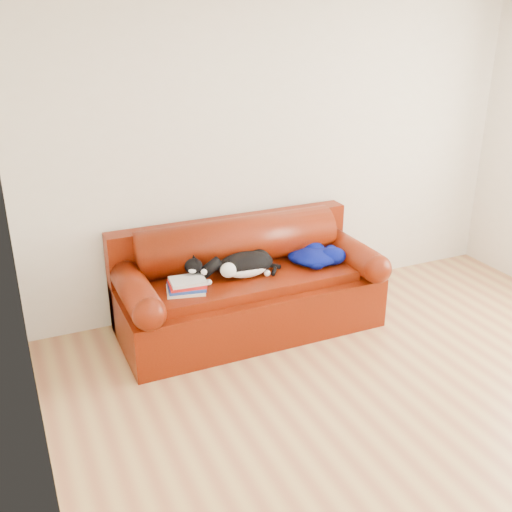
{
  "coord_description": "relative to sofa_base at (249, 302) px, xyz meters",
  "views": [
    {
      "loc": [
        -2.29,
        -2.54,
        2.46
      ],
      "look_at": [
        -0.54,
        1.35,
        0.7
      ],
      "focal_mm": 42.0,
      "sensor_mm": 36.0,
      "label": 1
    }
  ],
  "objects": [
    {
      "name": "blanket",
      "position": [
        0.6,
        -0.04,
        0.32
      ],
      "size": [
        0.47,
        0.4,
        0.14
      ],
      "rotation": [
        0.0,
        0.0,
        -0.09
      ],
      "color": "#020845",
      "rests_on": "sofa_base"
    },
    {
      "name": "room_shell",
      "position": [
        0.67,
        -1.48,
        1.43
      ],
      "size": [
        4.52,
        4.02,
        2.61
      ],
      "color": "beige",
      "rests_on": "ground"
    },
    {
      "name": "cat",
      "position": [
        -0.05,
        -0.04,
        0.35
      ],
      "size": [
        0.68,
        0.34,
        0.24
      ],
      "rotation": [
        0.0,
        0.0,
        0.21
      ],
      "color": "black",
      "rests_on": "sofa_base"
    },
    {
      "name": "sofa_back",
      "position": [
        -0.0,
        0.24,
        0.3
      ],
      "size": [
        2.1,
        1.01,
        0.88
      ],
      "color": "#430B02",
      "rests_on": "ground"
    },
    {
      "name": "sofa_base",
      "position": [
        0.0,
        0.0,
        0.0
      ],
      "size": [
        2.1,
        0.9,
        0.5
      ],
      "color": "#430B02",
      "rests_on": "ground"
    },
    {
      "name": "ground",
      "position": [
        0.54,
        -1.49,
        -0.24
      ],
      "size": [
        4.5,
        4.5,
        0.0
      ],
      "primitive_type": "plane",
      "color": "#9A5F3D",
      "rests_on": "ground"
    },
    {
      "name": "book_stack",
      "position": [
        -0.56,
        -0.13,
        0.31
      ],
      "size": [
        0.33,
        0.28,
        0.1
      ],
      "rotation": [
        0.0,
        0.0,
        -0.17
      ],
      "color": "beige",
      "rests_on": "sofa_base"
    }
  ]
}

